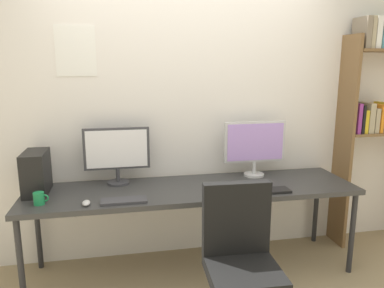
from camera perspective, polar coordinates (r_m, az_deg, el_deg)
wall_back at (r=3.31m, az=-1.25°, el=4.88°), size 5.07×0.11×2.60m
desk at (r=3.05m, az=0.18°, el=-7.49°), size 2.67×0.68×0.74m
bookshelf at (r=3.88m, az=26.88°, el=5.44°), size 0.83×0.28×2.13m
office_chair at (r=2.49m, az=7.51°, el=-19.83°), size 0.52×0.52×0.99m
monitor_left at (r=3.11m, az=-11.51°, el=-1.23°), size 0.54×0.18×0.47m
monitor_right at (r=3.32m, az=9.68°, el=-0.14°), size 0.56×0.18×0.49m
pc_tower at (r=3.09m, az=-22.93°, el=-4.09°), size 0.17×0.34×0.33m
keyboard_left at (r=2.76m, az=-10.47°, el=-8.60°), size 0.33×0.13×0.02m
keyboard_right at (r=2.98m, az=11.78°, el=-7.09°), size 0.33×0.13×0.02m
computer_mouse at (r=2.76m, az=-16.02°, el=-8.75°), size 0.06×0.10×0.03m
coffee_mug at (r=2.87m, az=-22.51°, el=-7.77°), size 0.11×0.08×0.09m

